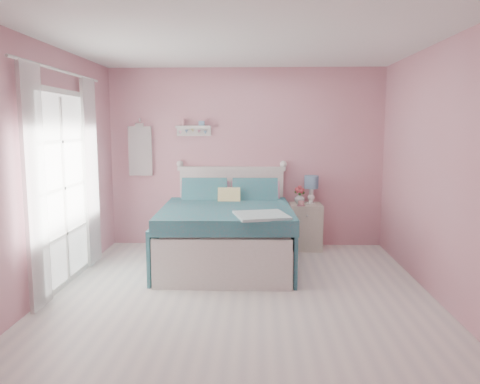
# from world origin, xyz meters

# --- Properties ---
(floor) EXTENTS (4.50, 4.50, 0.00)m
(floor) POSITION_xyz_m (0.00, 0.00, 0.00)
(floor) COLOR silver
(floor) RESTS_ON ground
(room_shell) EXTENTS (4.50, 4.50, 4.50)m
(room_shell) POSITION_xyz_m (0.00, 0.00, 1.58)
(room_shell) COLOR #CA808C
(room_shell) RESTS_ON floor
(bed) EXTENTS (1.66, 2.05, 1.17)m
(bed) POSITION_xyz_m (-0.21, 1.23, 0.40)
(bed) COLOR silver
(bed) RESTS_ON floor
(nightstand) EXTENTS (0.46, 0.45, 0.66)m
(nightstand) POSITION_xyz_m (0.86, 2.01, 0.33)
(nightstand) COLOR beige
(nightstand) RESTS_ON floor
(table_lamp) EXTENTS (0.20, 0.20, 0.40)m
(table_lamp) POSITION_xyz_m (0.94, 2.05, 0.94)
(table_lamp) COLOR white
(table_lamp) RESTS_ON nightstand
(vase) EXTENTS (0.20, 0.20, 0.16)m
(vase) POSITION_xyz_m (0.78, 2.06, 0.74)
(vase) COLOR silver
(vase) RESTS_ON nightstand
(teacup) EXTENTS (0.10, 0.10, 0.07)m
(teacup) POSITION_xyz_m (0.78, 1.85, 0.69)
(teacup) COLOR pink
(teacup) RESTS_ON nightstand
(roses) EXTENTS (0.14, 0.11, 0.12)m
(roses) POSITION_xyz_m (0.78, 2.06, 0.85)
(roses) COLOR #CF4652
(roses) RESTS_ON vase
(wall_shelf) EXTENTS (0.50, 0.15, 0.25)m
(wall_shelf) POSITION_xyz_m (-0.76, 2.19, 1.73)
(wall_shelf) COLOR silver
(wall_shelf) RESTS_ON room_shell
(hanging_dress) EXTENTS (0.34, 0.03, 0.72)m
(hanging_dress) POSITION_xyz_m (-1.55, 2.18, 1.40)
(hanging_dress) COLOR white
(hanging_dress) RESTS_ON room_shell
(french_door) EXTENTS (0.04, 1.32, 2.16)m
(french_door) POSITION_xyz_m (-1.97, 0.40, 1.07)
(french_door) COLOR silver
(french_door) RESTS_ON floor
(curtain_near) EXTENTS (0.04, 0.40, 2.32)m
(curtain_near) POSITION_xyz_m (-1.92, -0.34, 1.18)
(curtain_near) COLOR white
(curtain_near) RESTS_ON floor
(curtain_far) EXTENTS (0.04, 0.40, 2.32)m
(curtain_far) POSITION_xyz_m (-1.92, 1.14, 1.18)
(curtain_far) COLOR white
(curtain_far) RESTS_ON floor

